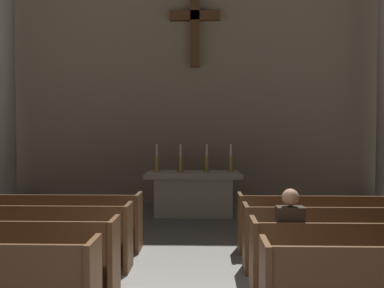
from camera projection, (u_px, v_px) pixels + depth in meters
pew_left_row_3 at (26, 236)px, 6.44m from camera, size 2.99×0.50×0.95m
pew_left_row_4 at (50, 222)px, 7.45m from camera, size 2.99×0.50×0.95m
pew_right_row_2 at (379, 260)px, 5.30m from camera, size 2.99×0.50×0.95m
pew_right_row_3 at (351, 239)px, 6.31m from camera, size 2.99×0.50×0.95m
pew_right_row_4 at (331, 223)px, 7.32m from camera, size 2.99×0.50×0.95m
column_left_third at (0, 66)px, 10.79m from camera, size 1.03×1.03×7.19m
altar at (194, 192)px, 10.38m from camera, size 2.20×0.90×1.01m
candlestick_outer_left at (157, 163)px, 10.37m from camera, size 0.16×0.16×0.64m
candlestick_inner_left at (181, 163)px, 10.36m from camera, size 0.16×0.16×0.64m
candlestick_inner_right at (207, 163)px, 10.34m from camera, size 0.16×0.16×0.64m
candlestick_outer_right at (231, 163)px, 10.33m from camera, size 0.16×0.16×0.64m
apse_with_cross at (195, 45)px, 11.92m from camera, size 10.41×0.49×8.38m
lone_worshipper at (289, 240)px, 5.36m from camera, size 0.32×0.43×1.32m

